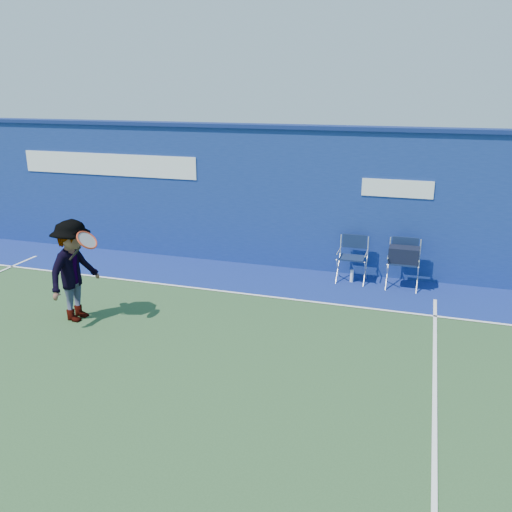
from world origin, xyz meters
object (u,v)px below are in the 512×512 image
(directors_chair_left, at_px, (352,268))
(tennis_player, at_px, (74,271))
(directors_chair_right, at_px, (403,268))
(water_bottle, at_px, (352,276))

(directors_chair_left, xyz_separation_m, tennis_player, (-4.23, -3.32, 0.59))
(directors_chair_right, height_order, tennis_player, tennis_player)
(directors_chair_left, bearing_deg, water_bottle, -72.39)
(directors_chair_left, bearing_deg, tennis_player, -141.90)
(directors_chair_right, bearing_deg, tennis_player, -148.32)
(directors_chair_left, height_order, tennis_player, tennis_player)
(directors_chair_left, distance_m, tennis_player, 5.41)
(directors_chair_left, relative_size, tennis_player, 0.53)
(directors_chair_left, distance_m, directors_chair_right, 1.02)
(directors_chair_left, height_order, water_bottle, directors_chair_left)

